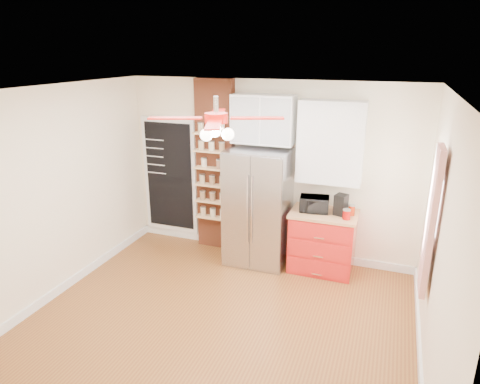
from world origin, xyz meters
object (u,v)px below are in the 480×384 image
(red_cabinet, at_px, (322,241))
(coffee_maker, at_px, (341,205))
(fridge, at_px, (258,207))
(toaster_oven, at_px, (314,204))
(ceiling_fan, at_px, (216,119))
(pantry_jar_oats, at_px, (204,163))
(canister_left, at_px, (347,215))

(red_cabinet, height_order, coffee_maker, coffee_maker)
(fridge, relative_size, toaster_oven, 4.33)
(ceiling_fan, height_order, pantry_jar_oats, ceiling_fan)
(toaster_oven, distance_m, canister_left, 0.49)
(pantry_jar_oats, bearing_deg, canister_left, -6.53)
(toaster_oven, height_order, pantry_jar_oats, pantry_jar_oats)
(fridge, bearing_deg, toaster_oven, 3.33)
(coffee_maker, bearing_deg, canister_left, -38.73)
(toaster_oven, bearing_deg, coffee_maker, -6.44)
(ceiling_fan, xyz_separation_m, toaster_oven, (0.77, 1.68, -1.41))
(fridge, xyz_separation_m, ceiling_fan, (0.05, -1.63, 1.55))
(red_cabinet, bearing_deg, coffee_maker, 1.52)
(ceiling_fan, distance_m, toaster_oven, 2.32)
(toaster_oven, height_order, canister_left, toaster_oven)
(ceiling_fan, distance_m, coffee_maker, 2.46)
(toaster_oven, bearing_deg, canister_left, -24.29)
(fridge, height_order, red_cabinet, fridge)
(toaster_oven, xyz_separation_m, pantry_jar_oats, (-1.76, 0.11, 0.42))
(coffee_maker, bearing_deg, pantry_jar_oats, -165.90)
(pantry_jar_oats, bearing_deg, coffee_maker, -2.87)
(red_cabinet, relative_size, canister_left, 7.49)
(toaster_oven, bearing_deg, ceiling_fan, -122.38)
(canister_left, relative_size, pantry_jar_oats, 1.00)
(toaster_oven, distance_m, pantry_jar_oats, 1.81)
(red_cabinet, bearing_deg, canister_left, -23.87)
(ceiling_fan, bearing_deg, red_cabinet, 61.29)
(red_cabinet, xyz_separation_m, toaster_oven, (-0.15, -0.00, 0.56))
(canister_left, bearing_deg, ceiling_fan, -128.95)
(ceiling_fan, distance_m, pantry_jar_oats, 2.27)
(red_cabinet, height_order, pantry_jar_oats, pantry_jar_oats)
(pantry_jar_oats, bearing_deg, red_cabinet, -3.38)
(fridge, height_order, canister_left, fridge)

